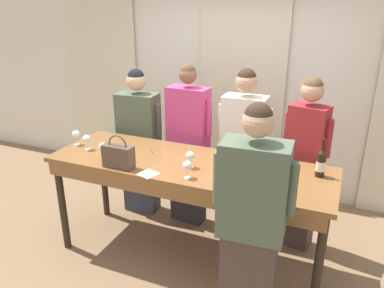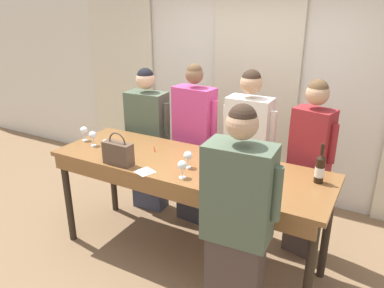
{
  "view_description": "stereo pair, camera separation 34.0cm",
  "coord_description": "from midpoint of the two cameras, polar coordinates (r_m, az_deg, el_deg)",
  "views": [
    {
      "loc": [
        1.24,
        -2.84,
        2.39
      ],
      "look_at": [
        0.0,
        0.08,
        1.17
      ],
      "focal_mm": 35.0,
      "sensor_mm": 36.0,
      "label": 1
    },
    {
      "loc": [
        1.54,
        -2.69,
        2.39
      ],
      "look_at": [
        0.0,
        0.08,
        1.17
      ],
      "focal_mm": 35.0,
      "sensor_mm": 36.0,
      "label": 2
    }
  ],
  "objects": [
    {
      "name": "napkin",
      "position": [
        3.2,
        -9.73,
        -4.58
      ],
      "size": [
        0.18,
        0.18,
        0.0
      ],
      "color": "white",
      "rests_on": "tasting_bar"
    },
    {
      "name": "guest_striped_shirt",
      "position": [
        3.73,
        14.25,
        -2.79
      ],
      "size": [
        0.46,
        0.3,
        1.76
      ],
      "color": "#473833",
      "rests_on": "ground_plane"
    },
    {
      "name": "curtain_panel_left",
      "position": [
        5.72,
        -14.99,
        9.75
      ],
      "size": [
        1.09,
        0.03,
        2.69
      ],
      "color": "beige",
      "rests_on": "ground_plane"
    },
    {
      "name": "wine_glass_front_left",
      "position": [
        3.14,
        4.92,
        -2.71
      ],
      "size": [
        0.08,
        0.08,
        0.15
      ],
      "color": "white",
      "rests_on": "tasting_bar"
    },
    {
      "name": "wine_glass_center_mid",
      "position": [
        3.99,
        -19.62,
        1.31
      ],
      "size": [
        0.08,
        0.08,
        0.15
      ],
      "color": "white",
      "rests_on": "tasting_bar"
    },
    {
      "name": "handbag",
      "position": [
        3.34,
        -14.05,
        -1.81
      ],
      "size": [
        0.28,
        0.11,
        0.3
      ],
      "color": "brown",
      "rests_on": "tasting_bar"
    },
    {
      "name": "pen",
      "position": [
        3.67,
        -8.8,
        -1.1
      ],
      "size": [
        0.09,
        0.11,
        0.01
      ],
      "color": "maroon",
      "rests_on": "tasting_bar"
    },
    {
      "name": "wine_glass_center_right",
      "position": [
        3.05,
        -3.91,
        -3.41
      ],
      "size": [
        0.08,
        0.08,
        0.15
      ],
      "color": "white",
      "rests_on": "tasting_bar"
    },
    {
      "name": "wine_glass_front_right",
      "position": [
        3.82,
        -18.24,
        0.66
      ],
      "size": [
        0.08,
        0.08,
        0.15
      ],
      "color": "white",
      "rests_on": "tasting_bar"
    },
    {
      "name": "curtain_panel_center",
      "position": [
        4.77,
        5.45,
        8.2
      ],
      "size": [
        1.09,
        0.03,
        2.69
      ],
      "color": "beige",
      "rests_on": "ground_plane"
    },
    {
      "name": "wine_glass_back_left",
      "position": [
        3.24,
        -3.29,
        -1.94
      ],
      "size": [
        0.08,
        0.08,
        0.15
      ],
      "color": "white",
      "rests_on": "tasting_bar"
    },
    {
      "name": "wine_bottle",
      "position": [
        3.2,
        16.23,
        -2.83
      ],
      "size": [
        0.08,
        0.08,
        0.33
      ],
      "color": "black",
      "rests_on": "tasting_bar"
    },
    {
      "name": "tasting_bar",
      "position": [
        3.41,
        -3.62,
        -4.75
      ],
      "size": [
        2.59,
        0.84,
        1.02
      ],
      "color": "brown",
      "rests_on": "ground_plane"
    },
    {
      "name": "wine_glass_front_mid",
      "position": [
        3.57,
        -16.08,
        -0.52
      ],
      "size": [
        0.08,
        0.08,
        0.15
      ],
      "color": "white",
      "rests_on": "tasting_bar"
    },
    {
      "name": "guest_cream_sweater",
      "position": [
        3.85,
        5.24,
        -1.51
      ],
      "size": [
        0.54,
        0.25,
        1.8
      ],
      "color": "#383D51",
      "rests_on": "ground_plane"
    },
    {
      "name": "wall_back",
      "position": [
        4.82,
        5.71,
        9.01
      ],
      "size": [
        12.0,
        0.06,
        2.8
      ],
      "color": "silver",
      "rests_on": "ground_plane"
    },
    {
      "name": "potted_plant",
      "position": [
        5.65,
        -13.57,
        -1.48
      ],
      "size": [
        0.31,
        0.31,
        0.59
      ],
      "color": "#935B3D",
      "rests_on": "ground_plane"
    },
    {
      "name": "host_pouring",
      "position": [
        2.67,
        5.34,
        -12.58
      ],
      "size": [
        0.57,
        0.3,
        1.81
      ],
      "color": "#473833",
      "rests_on": "ground_plane"
    },
    {
      "name": "guest_pink_top",
      "position": [
        4.06,
        -2.98,
        -0.27
      ],
      "size": [
        0.55,
        0.26,
        1.8
      ],
      "color": "#28282D",
      "rests_on": "ground_plane"
    },
    {
      "name": "ground_plane",
      "position": [
        3.91,
        -3.1,
        -16.72
      ],
      "size": [
        18.0,
        18.0,
        0.0
      ],
      "primitive_type": "plane",
      "color": "#846647"
    },
    {
      "name": "wine_glass_center_left",
      "position": [
        2.9,
        0.8,
        -4.73
      ],
      "size": [
        0.08,
        0.08,
        0.15
      ],
      "color": "white",
      "rests_on": "tasting_bar"
    },
    {
      "name": "guest_olive_jacket",
      "position": [
        4.37,
        -10.24,
        0.23
      ],
      "size": [
        0.57,
        0.29,
        1.71
      ],
      "color": "#383D51",
      "rests_on": "ground_plane"
    }
  ]
}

